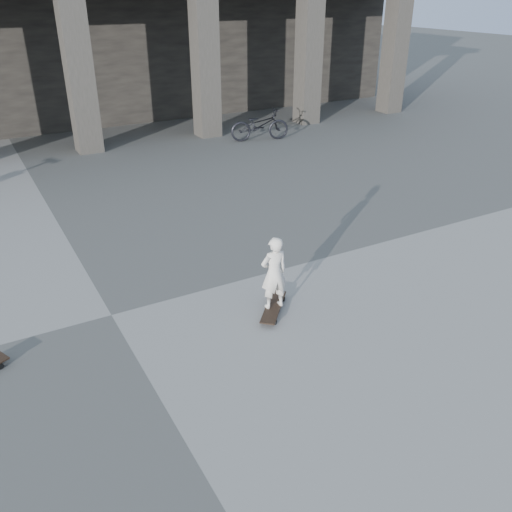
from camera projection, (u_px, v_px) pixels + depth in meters
ground at (111, 315)px, 7.49m from camera, size 90.00×90.00×0.00m
longboard at (273, 307)px, 7.54m from camera, size 0.74×0.79×0.09m
child at (274, 273)px, 7.30m from camera, size 0.40×0.27×1.05m
bicycle at (260, 125)px, 15.73m from camera, size 1.80×1.02×0.90m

